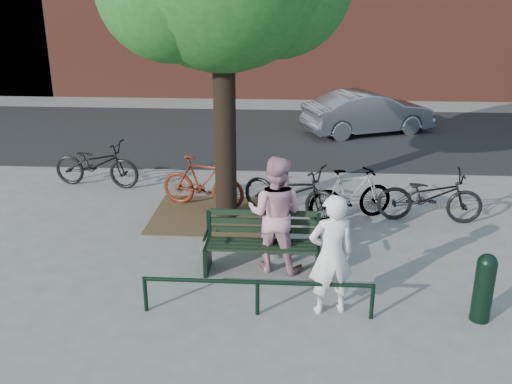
# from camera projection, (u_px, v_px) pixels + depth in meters

# --- Properties ---
(ground) EXTENTS (90.00, 90.00, 0.00)m
(ground) POSITION_uv_depth(u_px,v_px,m) (262.00, 272.00, 8.72)
(ground) COLOR gray
(ground) RESTS_ON ground
(dirt_pit) EXTENTS (2.40, 2.00, 0.02)m
(dirt_pit) POSITION_uv_depth(u_px,v_px,m) (216.00, 215.00, 10.85)
(dirt_pit) COLOR brown
(dirt_pit) RESTS_ON ground
(road) EXTENTS (40.00, 7.00, 0.01)m
(road) POSITION_uv_depth(u_px,v_px,m) (278.00, 135.00, 16.69)
(road) COLOR black
(road) RESTS_ON ground
(park_bench) EXTENTS (1.74, 0.54, 0.97)m
(park_bench) POSITION_uv_depth(u_px,v_px,m) (263.00, 241.00, 8.64)
(park_bench) COLOR black
(park_bench) RESTS_ON ground
(guard_railing) EXTENTS (3.06, 0.06, 0.51)m
(guard_railing) POSITION_uv_depth(u_px,v_px,m) (257.00, 288.00, 7.46)
(guard_railing) COLOR black
(guard_railing) RESTS_ON ground
(person_left) EXTENTS (0.69, 0.54, 1.67)m
(person_left) POSITION_uv_depth(u_px,v_px,m) (331.00, 255.00, 7.40)
(person_left) COLOR white
(person_left) RESTS_ON ground
(person_right) EXTENTS (1.01, 0.87, 1.80)m
(person_right) POSITION_uv_depth(u_px,v_px,m) (275.00, 214.00, 8.55)
(person_right) COLOR #C48695
(person_right) RESTS_ON ground
(bollard) EXTENTS (0.25, 0.25, 0.95)m
(bollard) POSITION_uv_depth(u_px,v_px,m) (484.00, 285.00, 7.31)
(bollard) COLOR black
(bollard) RESTS_ON ground
(litter_bin) EXTENTS (0.41, 0.41, 0.84)m
(litter_bin) POSITION_uv_depth(u_px,v_px,m) (273.00, 231.00, 9.13)
(litter_bin) COLOR gray
(litter_bin) RESTS_ON ground
(bicycle_a) EXTENTS (2.01, 0.94, 1.01)m
(bicycle_a) POSITION_uv_depth(u_px,v_px,m) (96.00, 164.00, 12.28)
(bicycle_a) COLOR black
(bicycle_a) RESTS_ON ground
(bicycle_b) EXTENTS (1.78, 0.89, 1.03)m
(bicycle_b) POSITION_uv_depth(u_px,v_px,m) (203.00, 182.00, 11.13)
(bicycle_b) COLOR #591B0C
(bicycle_b) RESTS_ON ground
(bicycle_c) EXTENTS (2.09, 1.58, 1.05)m
(bicycle_c) POSITION_uv_depth(u_px,v_px,m) (291.00, 191.00, 10.58)
(bicycle_c) COLOR black
(bicycle_c) RESTS_ON ground
(bicycle_d) EXTENTS (1.71, 1.00, 0.99)m
(bicycle_d) POSITION_uv_depth(u_px,v_px,m) (351.00, 194.00, 10.53)
(bicycle_d) COLOR gray
(bicycle_d) RESTS_ON ground
(bicycle_e) EXTENTS (1.93, 0.80, 0.99)m
(bicycle_e) POSITION_uv_depth(u_px,v_px,m) (430.00, 196.00, 10.44)
(bicycle_e) COLOR black
(bicycle_e) RESTS_ON ground
(parked_car) EXTENTS (4.02, 2.68, 1.25)m
(parked_car) POSITION_uv_depth(u_px,v_px,m) (368.00, 113.00, 16.64)
(parked_car) COLOR gray
(parked_car) RESTS_ON ground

